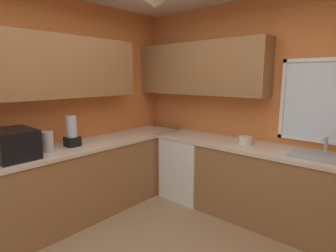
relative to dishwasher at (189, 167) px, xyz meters
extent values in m
cube|color=#D17238|center=(0.86, 0.37, 0.89)|extent=(3.79, 0.06, 2.63)
cube|color=#D17238|center=(-1.00, -1.57, 0.89)|extent=(0.06, 3.95, 2.63)
cube|color=silver|center=(1.63, 0.34, 1.01)|extent=(0.99, 0.02, 0.84)
cube|color=white|center=(1.63, 0.33, 0.57)|extent=(1.07, 0.04, 0.04)
cube|color=white|center=(1.12, 0.33, 1.01)|extent=(0.04, 0.04, 0.92)
cube|color=olive|center=(-0.81, -1.77, 1.38)|extent=(0.32, 2.68, 0.70)
cube|color=olive|center=(0.01, 0.18, 1.38)|extent=(1.96, 0.32, 0.70)
cube|color=olive|center=(-0.66, -1.57, 0.00)|extent=(0.62, 3.53, 0.85)
cube|color=beige|center=(-0.66, -1.57, 0.45)|extent=(0.65, 3.56, 0.04)
cube|color=olive|center=(1.07, 0.03, 0.00)|extent=(2.85, 0.62, 0.85)
cube|color=beige|center=(1.07, 0.03, 0.45)|extent=(2.88, 0.65, 0.04)
cube|color=white|center=(0.00, 0.00, 0.00)|extent=(0.60, 0.60, 0.85)
cube|color=black|center=(-0.66, -2.02, 0.61)|extent=(0.48, 0.36, 0.29)
cylinder|color=#B7B7BC|center=(-0.64, -1.68, 0.58)|extent=(0.12, 0.12, 0.22)
cube|color=#9EA0A5|center=(1.63, 0.03, 0.47)|extent=(0.59, 0.40, 0.02)
cylinder|color=#B7B7BC|center=(1.63, 0.19, 0.56)|extent=(0.03, 0.03, 0.18)
cylinder|color=#B7B7BC|center=(1.63, 0.09, 0.64)|extent=(0.02, 0.20, 0.02)
cylinder|color=beige|center=(0.82, 0.03, 0.51)|extent=(0.17, 0.17, 0.09)
cube|color=black|center=(-0.66, -1.39, 0.52)|extent=(0.15, 0.15, 0.11)
cylinder|color=#B2BCC6|center=(-0.66, -1.39, 0.70)|extent=(0.12, 0.12, 0.25)
camera|label=1|loc=(2.18, -2.95, 1.26)|focal=28.80mm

